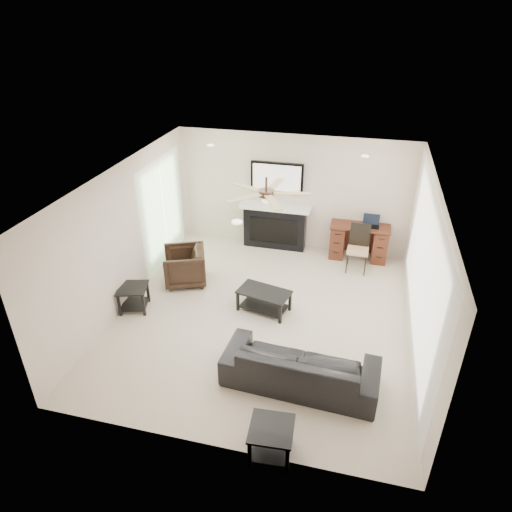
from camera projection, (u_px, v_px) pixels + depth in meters
The scene contains 10 objects.
room_shell at pixel (277, 228), 7.18m from camera, with size 5.50×5.54×2.52m.
sofa at pixel (300, 366), 6.42m from camera, with size 2.18×0.85×0.64m, color black.
armchair at pixel (185, 266), 8.77m from camera, with size 0.76×0.78×0.71m, color black.
coffee_table at pixel (264, 301), 8.03m from camera, with size 0.90×0.50×0.40m, color black.
end_table_near at pixel (271, 441), 5.44m from camera, with size 0.52×0.52×0.45m, color black.
end_table_left at pixel (134, 298), 8.06m from camera, with size 0.50×0.50×0.45m, color black.
fireplace_unit at pixel (275, 207), 9.77m from camera, with size 1.52×0.34×1.91m, color black.
desk at pixel (359, 241), 9.62m from camera, with size 1.22×0.56×0.76m, color #422210.
desk_chair at pixel (358, 249), 9.10m from camera, with size 0.42×0.44×0.97m, color black.
laptop at pixel (371, 222), 9.32m from camera, with size 0.33×0.24×0.23m, color black.
Camera 1 is at (1.42, -6.29, 4.81)m, focal length 32.00 mm.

